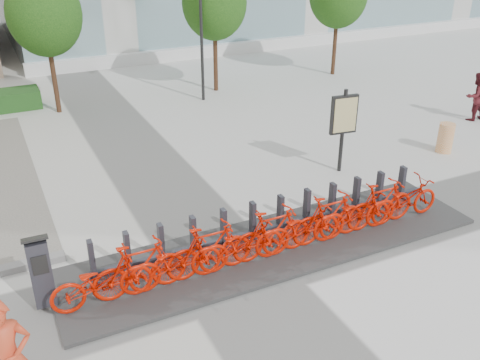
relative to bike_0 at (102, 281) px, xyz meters
name	(u,v)px	position (x,y,z in m)	size (l,w,h in m)	color
ground	(229,269)	(2.60, 0.05, -0.58)	(120.00, 120.00, 0.00)	silver
tree_1	(44,14)	(1.10, 12.05, 3.01)	(2.60, 2.60, 5.10)	#3E2818
tree_2	(214,3)	(7.60, 12.05, 3.01)	(2.60, 2.60, 5.10)	#3E2818
streetlamp	(201,20)	(6.60, 11.05, 2.55)	(2.00, 0.20, 5.00)	black
dock_pad	(276,245)	(3.90, 0.35, -0.54)	(9.60, 2.40, 0.08)	#333333
dock_rail_posts	(268,217)	(3.96, 0.82, -0.08)	(8.02, 0.50, 0.85)	#2B2C33
bike_0	(102,281)	(0.00, 0.00, 0.00)	(0.67, 1.92, 1.01)	#C41300
bike_1	(140,268)	(0.72, 0.00, 0.06)	(0.53, 1.86, 1.12)	#C41300
bike_2	(176,261)	(1.44, 0.00, 0.00)	(0.67, 1.92, 1.01)	#C41300
bike_3	(209,250)	(2.16, 0.00, 0.06)	(0.53, 1.86, 1.12)	#C41300
bike_4	(242,243)	(2.88, 0.00, 0.00)	(0.67, 1.92, 1.01)	#C41300
bike_5	(272,233)	(3.60, 0.00, 0.06)	(0.53, 1.86, 1.12)	#C41300
bike_6	(301,227)	(4.32, 0.00, 0.00)	(0.67, 1.92, 1.01)	#C41300
bike_7	(329,218)	(5.04, 0.00, 0.06)	(0.53, 1.86, 1.12)	#C41300
bike_8	(355,213)	(5.76, 0.00, 0.00)	(0.67, 1.92, 1.01)	#C41300
bike_9	(381,204)	(6.48, 0.00, 0.06)	(0.53, 1.86, 1.12)	#C41300
bike_10	(404,200)	(7.20, 0.00, 0.00)	(0.67, 1.92, 1.01)	#C41300
kiosk	(41,271)	(-0.98, 0.49, 0.21)	(0.47, 0.40, 1.49)	#2B2C33
worker_red	(8,358)	(-1.70, -1.76, 0.39)	(0.71, 0.46, 1.94)	red
pedestrian	(476,96)	(14.47, 4.55, 0.29)	(0.85, 0.66, 1.74)	#51161C
construction_barrel	(445,138)	(11.31, 2.76, -0.12)	(0.48, 0.48, 0.93)	orange
map_sign	(344,118)	(7.54, 3.04, 1.02)	(0.80, 0.22, 2.43)	black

